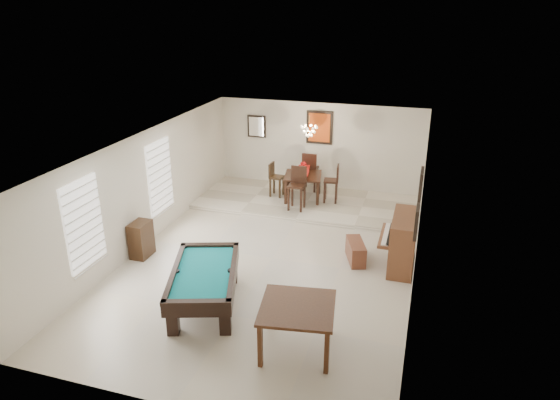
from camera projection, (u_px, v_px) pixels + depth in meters
The scene contains 25 objects.
ground_plane at pixel (272, 259), 10.94m from camera, with size 6.00×9.00×0.02m, color beige.
wall_back at pixel (319, 147), 14.45m from camera, with size 6.00×0.04×2.60m, color silver.
wall_front at pixel (165, 329), 6.46m from camera, with size 6.00×0.04×2.60m, color silver.
wall_left at pixel (145, 189), 11.27m from camera, with size 0.04×9.00×2.60m, color silver.
wall_right at pixel (419, 221), 9.64m from camera, with size 0.04×9.00×2.60m, color silver.
ceiling at pixel (271, 143), 9.97m from camera, with size 6.00×9.00×0.04m, color white.
dining_step at pixel (308, 203), 13.80m from camera, with size 6.00×2.50×0.12m, color beige.
window_left_front at pixel (84, 224), 9.27m from camera, with size 0.06×1.00×1.70m, color white.
window_left_rear at pixel (160, 177), 11.76m from camera, with size 0.06×1.00×1.70m, color white.
pool_table at pixel (205, 289), 9.13m from camera, with size 1.15×2.11×0.70m, color black, non-canonical shape.
square_table at pixel (297, 328), 7.96m from camera, with size 1.16×1.16×0.80m, color #31190C, non-canonical shape.
upright_piano at pixel (397, 241), 10.45m from camera, with size 0.77×1.37×1.14m, color brown, non-canonical shape.
piano_bench at pixel (356, 251), 10.76m from camera, with size 0.31×0.80×0.45m, color brown.
apothecary_chest at pixel (141, 239), 10.91m from camera, with size 0.36×0.53×0.80m, color black.
dining_table at pixel (303, 185), 13.77m from camera, with size 0.99×0.99×0.82m, color black, non-canonical shape.
flower_vase at pixel (303, 166), 13.57m from camera, with size 0.15×0.15×0.26m, color #A70E0E, non-canonical shape.
dining_chair_south at pixel (297, 189), 13.01m from camera, with size 0.42×0.42×1.14m, color black, non-canonical shape.
dining_chair_north at pixel (311, 171), 14.37m from camera, with size 0.42×0.42×1.14m, color black, non-canonical shape.
dining_chair_west at pixel (277, 180), 13.96m from camera, with size 0.35×0.35×0.95m, color black, non-canonical shape.
dining_chair_east at pixel (331, 184), 13.54m from camera, with size 0.39×0.39×1.04m, color black, non-canonical shape.
chandelier at pixel (309, 127), 12.96m from camera, with size 0.44×0.44×0.60m, color #FFE5B2, non-canonical shape.
back_painting at pixel (319, 127), 14.19m from camera, with size 0.75×0.06×0.95m, color #D84C14.
back_mirror at pixel (257, 126), 14.75m from camera, with size 0.55×0.06×0.65m, color white.
right_picture_upper at pixel (421, 186), 9.70m from camera, with size 0.06×0.55×0.65m, color slate.
right_picture_lower at pixel (417, 222), 8.62m from camera, with size 0.06×0.45×0.55m, color gray.
Camera 1 is at (2.99, -9.21, 5.25)m, focal length 32.00 mm.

